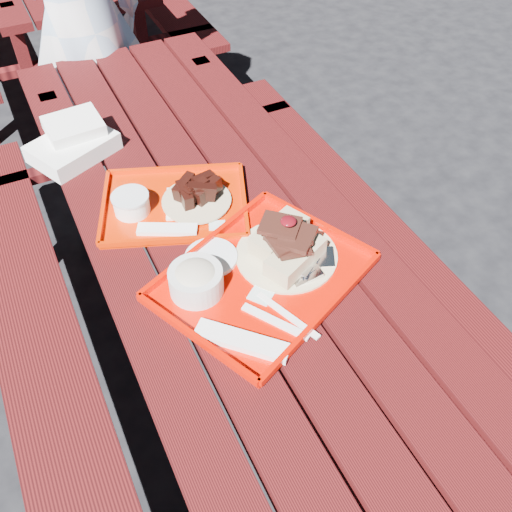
# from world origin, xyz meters

# --- Properties ---
(ground) EXTENTS (60.00, 60.00, 0.00)m
(ground) POSITION_xyz_m (0.00, 0.00, 0.00)
(ground) COLOR black
(ground) RESTS_ON ground
(picnic_table_near) EXTENTS (1.41, 2.40, 0.75)m
(picnic_table_near) POSITION_xyz_m (-0.00, 0.00, 0.56)
(picnic_table_near) COLOR #480D0E
(picnic_table_near) RESTS_ON ground
(near_tray) EXTENTS (0.62, 0.56, 0.16)m
(near_tray) POSITION_xyz_m (-0.01, -0.16, 0.79)
(near_tray) COLOR #CD0D00
(near_tray) RESTS_ON picnic_table_near
(far_tray) EXTENTS (0.49, 0.44, 0.07)m
(far_tray) POSITION_xyz_m (-0.10, 0.18, 0.77)
(far_tray) COLOR red
(far_tray) RESTS_ON picnic_table_near
(white_cloth) EXTENTS (0.30, 0.27, 0.10)m
(white_cloth) POSITION_xyz_m (-0.29, 0.57, 0.79)
(white_cloth) COLOR white
(white_cloth) RESTS_ON picnic_table_near
(person) EXTENTS (0.68, 0.52, 1.67)m
(person) POSITION_xyz_m (-0.07, 1.30, 0.83)
(person) COLOR #A3C1DF
(person) RESTS_ON ground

